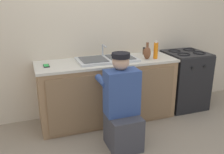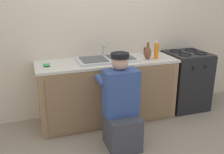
{
  "view_description": "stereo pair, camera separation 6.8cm",
  "coord_description": "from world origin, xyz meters",
  "views": [
    {
      "loc": [
        -1.03,
        -2.79,
        1.7
      ],
      "look_at": [
        0.0,
        0.1,
        0.69
      ],
      "focal_mm": 40.0,
      "sensor_mm": 36.0,
      "label": 1
    },
    {
      "loc": [
        -0.97,
        -2.81,
        1.7
      ],
      "look_at": [
        0.0,
        0.1,
        0.69
      ],
      "focal_mm": 40.0,
      "sensor_mm": 36.0,
      "label": 2
    }
  ],
  "objects": [
    {
      "name": "counter_cabinet",
      "position": [
        0.0,
        0.29,
        0.41
      ],
      "size": [
        1.86,
        0.62,
        0.83
      ],
      "color": "#997551",
      "rests_on": "ground_plane"
    },
    {
      "name": "vase_decorative",
      "position": [
        0.54,
        0.19,
        0.95
      ],
      "size": [
        0.1,
        0.1,
        0.23
      ],
      "color": "brown",
      "rests_on": "countertop"
    },
    {
      "name": "soap_bottle_orange",
      "position": [
        0.67,
        0.18,
        0.97
      ],
      "size": [
        0.06,
        0.06,
        0.25
      ],
      "color": "orange",
      "rests_on": "countertop"
    },
    {
      "name": "countertop",
      "position": [
        0.0,
        0.3,
        0.84
      ],
      "size": [
        1.9,
        0.62,
        0.03
      ],
      "primitive_type": "cube",
      "color": "beige",
      "rests_on": "counter_cabinet"
    },
    {
      "name": "cell_phone",
      "position": [
        -0.8,
        0.29,
        0.86
      ],
      "size": [
        0.07,
        0.14,
        0.01
      ],
      "color": "black",
      "rests_on": "countertop"
    },
    {
      "name": "stove_range",
      "position": [
        1.27,
        0.3,
        0.44
      ],
      "size": [
        0.6,
        0.62,
        0.89
      ],
      "color": "black",
      "rests_on": "ground_plane"
    },
    {
      "name": "plumber_person",
      "position": [
        -0.06,
        -0.4,
        0.46
      ],
      "size": [
        0.42,
        0.61,
        1.1
      ],
      "color": "#3F3F47",
      "rests_on": "ground_plane"
    },
    {
      "name": "ground_plane",
      "position": [
        0.0,
        0.0,
        0.0
      ],
      "size": [
        12.0,
        12.0,
        0.0
      ],
      "primitive_type": "plane",
      "color": "gray"
    },
    {
      "name": "spice_bottle_pepper",
      "position": [
        0.63,
        0.46,
        0.91
      ],
      "size": [
        0.04,
        0.04,
        0.1
      ],
      "color": "#513823",
      "rests_on": "countertop"
    },
    {
      "name": "back_wall",
      "position": [
        0.0,
        0.65,
        1.25
      ],
      "size": [
        6.0,
        0.1,
        2.5
      ],
      "primitive_type": "cube",
      "color": "beige",
      "rests_on": "ground_plane"
    },
    {
      "name": "sink_double_basin",
      "position": [
        0.0,
        0.3,
        0.88
      ],
      "size": [
        0.8,
        0.44,
        0.19
      ],
      "color": "silver",
      "rests_on": "countertop"
    }
  ]
}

